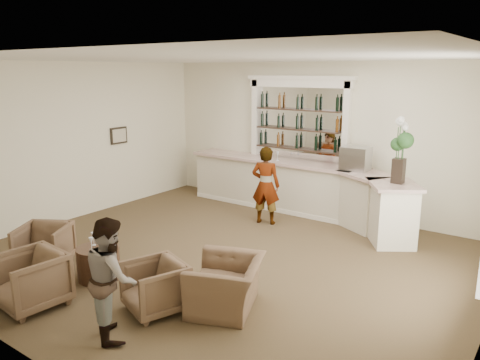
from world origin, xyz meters
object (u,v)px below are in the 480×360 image
armchair_left (44,246)px  espresso_machine (356,158)px  armchair_right (155,287)px  armchair_far (226,285)px  guest (111,278)px  sommelier (266,185)px  armchair_center (31,280)px  flower_vase (400,146)px  bar_counter (301,189)px  cocktail_table (99,263)px

armchair_left → espresso_machine: (3.20, 4.99, 1.03)m
armchair_right → armchair_far: 0.93m
guest → armchair_right: bearing=-57.6°
armchair_left → armchair_far: bearing=-20.1°
sommelier → armchair_center: bearing=66.0°
armchair_right → flower_vase: 4.91m
bar_counter → cocktail_table: (-0.91, -4.72, -0.32)m
armchair_right → flower_vase: flower_vase is taller
cocktail_table → armchair_center: size_ratio=0.77×
flower_vase → guest: bearing=-109.0°
armchair_right → flower_vase: (1.74, 4.36, 1.47)m
guest → armchair_right: (-0.00, 0.69, -0.39)m
guest → armchair_far: bearing=-86.7°
armchair_center → espresso_machine: bearing=75.3°
armchair_center → armchair_far: 2.62m
armchair_right → espresso_machine: 5.13m
sommelier → armchair_left: 4.34m
armchair_left → espresso_machine: bearing=26.4°
armchair_far → flower_vase: size_ratio=0.88×
armchair_far → flower_vase: (1.02, 3.76, 1.47)m
armchair_left → armchair_right: bearing=-30.5°
bar_counter → armchair_left: 5.34m
sommelier → armchair_left: size_ratio=2.11×
bar_counter → armchair_far: bearing=-74.0°
armchair_right → armchair_center: bearing=-128.5°
armchair_right → armchair_far: size_ratio=0.72×
bar_counter → flower_vase: bearing=-14.0°
espresso_machine → flower_vase: 1.30m
armchair_far → espresso_machine: 4.50m
guest → cocktail_table: bearing=0.4°
sommelier → armchair_right: bearing=85.1°
sommelier → espresso_machine: bearing=-161.7°
espresso_machine → flower_vase: size_ratio=0.46×
bar_counter → armchair_left: bearing=-112.1°
cocktail_table → armchair_right: bearing=-7.8°
espresso_machine → armchair_far: bearing=-91.8°
armchair_right → cocktail_table: bearing=-167.9°
bar_counter → espresso_machine: espresso_machine is taller
guest → armchair_center: (-1.45, -0.20, -0.36)m
sommelier → flower_vase: 2.77m
cocktail_table → espresso_machine: bearing=66.2°
armchair_left → armchair_right: armchair_left is taller
armchair_far → flower_vase: 4.16m
armchair_left → espresso_machine: size_ratio=1.42×
sommelier → armchair_far: size_ratio=1.56×
guest → flower_vase: flower_vase is taller
bar_counter → sommelier: size_ratio=3.53×
armchair_right → armchair_far: armchair_right is taller
armchair_center → cocktail_table: bearing=94.4°
guest → sommelier: bearing=-47.8°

